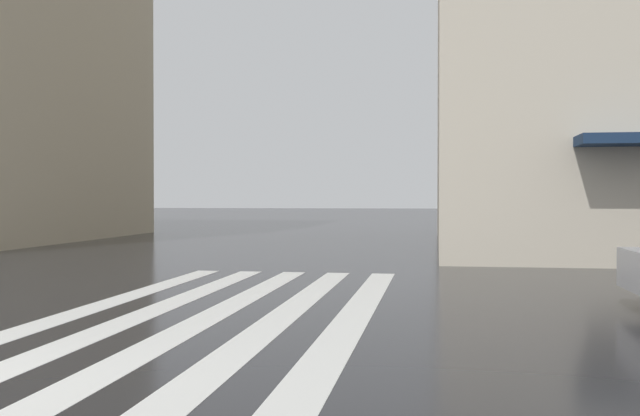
{
  "coord_description": "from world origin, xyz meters",
  "views": [
    {
      "loc": [
        -5.65,
        -4.59,
        1.68
      ],
      "look_at": [
        8.17,
        -2.4,
        1.48
      ],
      "focal_mm": 41.17,
      "sensor_mm": 36.0,
      "label": 1
    }
  ],
  "objects": [
    {
      "name": "zebra_crossing",
      "position": [
        4.0,
        -1.45,
        0.0
      ],
      "size": [
        13.0,
        4.5,
        0.01
      ],
      "color": "silver",
      "rests_on": "ground_plane"
    }
  ]
}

